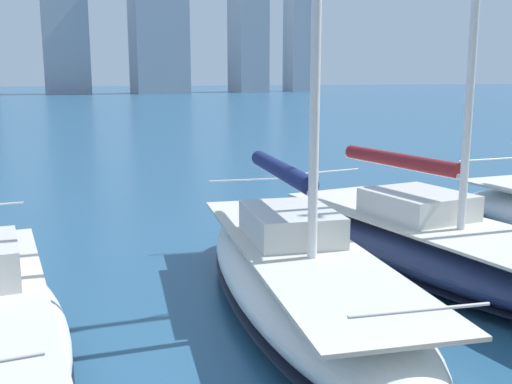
% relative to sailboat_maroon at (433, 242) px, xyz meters
% --- Properties ---
extents(sailboat_maroon, '(3.84, 9.69, 12.44)m').
position_rel_sailboat_maroon_xyz_m(sailboat_maroon, '(0.00, 0.00, 0.00)').
color(sailboat_maroon, navy).
rests_on(sailboat_maroon, ground).
extents(sailboat_navy, '(3.95, 9.64, 10.82)m').
position_rel_sailboat_maroon_xyz_m(sailboat_navy, '(3.66, 0.90, 0.04)').
color(sailboat_navy, white).
rests_on(sailboat_navy, ground).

